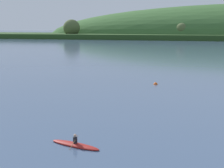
# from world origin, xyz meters

# --- Properties ---
(canoe_with_paddler) EXTENTS (4.30, 1.76, 1.02)m
(canoe_with_paddler) POSITION_xyz_m (1.47, 14.87, 0.09)
(canoe_with_paddler) COLOR maroon
(canoe_with_paddler) RESTS_ON ground
(mooring_buoy_midchannel) EXTENTS (0.64, 0.64, 0.72)m
(mooring_buoy_midchannel) POSITION_xyz_m (0.17, 43.74, 0.00)
(mooring_buoy_midchannel) COLOR #EA5B19
(mooring_buoy_midchannel) RESTS_ON ground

